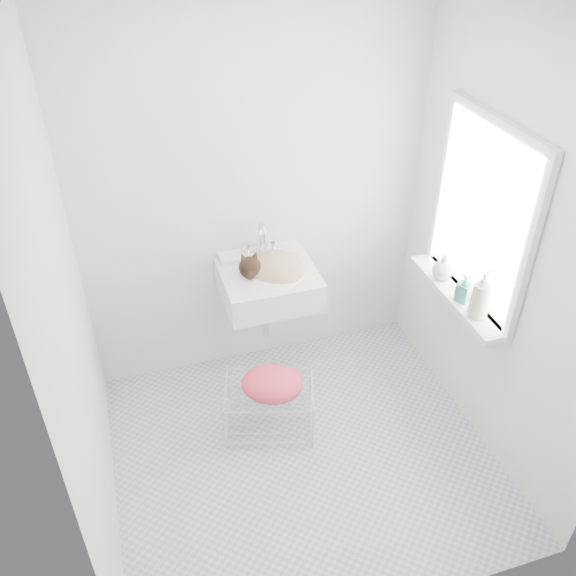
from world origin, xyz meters
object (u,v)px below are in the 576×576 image
object	(u,v)px
sink	(269,272)
cat	(272,268)
wire_rack	(269,408)
bottle_a	(476,316)
bottle_c	(441,278)
bottle_b	(462,300)

from	to	relation	value
sink	cat	bearing A→B (deg)	-50.68
sink	wire_rack	world-z (taller)	sink
bottle_a	bottle_c	distance (m)	0.39
cat	bottle_a	xyz separation A→B (m)	(0.97, -0.75, -0.04)
wire_rack	bottle_c	distance (m)	1.33
cat	bottle_c	world-z (taller)	cat
bottle_b	bottle_c	distance (m)	0.24
wire_rack	bottle_a	size ratio (longest dim) A/B	2.14
sink	bottle_a	distance (m)	1.25
cat	bottle_c	size ratio (longest dim) A/B	2.72
wire_rack	bottle_c	bearing A→B (deg)	3.88
bottle_a	sink	bearing A→B (deg)	142.09
cat	bottle_a	bearing A→B (deg)	-24.33
sink	wire_rack	bearing A→B (deg)	-107.03
wire_rack	bottle_c	xyz separation A→B (m)	(1.13, 0.08, 0.70)
wire_rack	bottle_c	size ratio (longest dim) A/B	3.21
bottle_b	cat	bearing A→B (deg)	148.50
bottle_c	bottle_b	bearing A→B (deg)	-90.00
bottle_c	bottle_a	bearing A→B (deg)	-90.00
sink	bottle_b	distance (m)	1.16
wire_rack	cat	bearing A→B (deg)	70.71
sink	cat	size ratio (longest dim) A/B	1.32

